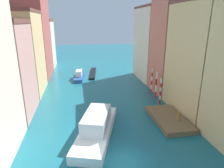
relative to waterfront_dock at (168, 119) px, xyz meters
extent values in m
plane|color=#196070|center=(-7.84, 17.59, -0.31)|extent=(154.00, 154.00, 0.00)
cube|color=#DBB77A|center=(-21.77, 15.20, 6.70)|extent=(7.69, 9.81, 14.02)
cube|color=brown|center=(-21.77, 15.20, 13.96)|extent=(7.84, 10.01, 0.51)
cube|color=#B25147|center=(-21.77, 26.60, 9.94)|extent=(7.69, 11.86, 20.50)
cube|color=beige|center=(-21.77, 37.30, 6.01)|extent=(7.69, 8.89, 12.63)
cube|color=brown|center=(-21.77, 37.30, 12.71)|extent=(7.84, 9.06, 0.76)
cube|color=#DBB77A|center=(6.09, 2.43, 7.17)|extent=(7.69, 9.85, 14.95)
cube|color=#C6705B|center=(6.09, 11.28, 8.20)|extent=(7.69, 7.07, 17.02)
cube|color=beige|center=(6.09, 20.40, 7.36)|extent=(7.69, 10.64, 15.33)
cube|color=brown|center=(6.09, 20.40, 15.25)|extent=(7.84, 10.85, 0.45)
cube|color=brown|center=(0.00, 0.00, 0.00)|extent=(3.90, 7.67, 0.62)
cylinder|color=olive|center=(0.77, -1.11, 0.88)|extent=(0.36, 0.36, 1.15)
sphere|color=tan|center=(0.77, -1.11, 1.59)|extent=(0.26, 0.26, 0.26)
cylinder|color=red|center=(1.22, 5.83, 0.03)|extent=(0.27, 0.27, 0.68)
cylinder|color=white|center=(1.22, 5.83, 0.72)|extent=(0.27, 0.27, 0.68)
cylinder|color=red|center=(1.22, 5.83, 1.40)|extent=(0.27, 0.27, 0.68)
cylinder|color=white|center=(1.22, 5.83, 2.08)|extent=(0.27, 0.27, 0.68)
cylinder|color=red|center=(1.22, 5.83, 2.77)|extent=(0.27, 0.27, 0.68)
cylinder|color=white|center=(1.22, 5.83, 3.45)|extent=(0.27, 0.27, 0.68)
sphere|color=gold|center=(1.22, 5.83, 3.90)|extent=(0.29, 0.29, 0.29)
cylinder|color=red|center=(1.43, 8.22, 0.26)|extent=(0.26, 0.26, 1.14)
cylinder|color=white|center=(1.43, 8.22, 1.41)|extent=(0.26, 0.26, 1.14)
cylinder|color=red|center=(1.43, 8.22, 2.55)|extent=(0.26, 0.26, 1.14)
cylinder|color=white|center=(1.43, 8.22, 3.70)|extent=(0.26, 0.26, 1.14)
sphere|color=gold|center=(1.43, 8.22, 4.37)|extent=(0.29, 0.29, 0.29)
cylinder|color=red|center=(1.62, 10.78, 0.08)|extent=(0.26, 0.26, 0.78)
cylinder|color=white|center=(1.62, 10.78, 0.86)|extent=(0.26, 0.26, 0.78)
cylinder|color=red|center=(1.62, 10.78, 1.64)|extent=(0.26, 0.26, 0.78)
cylinder|color=white|center=(1.62, 10.78, 2.42)|extent=(0.26, 0.26, 0.78)
cylinder|color=red|center=(1.62, 10.78, 3.20)|extent=(0.26, 0.26, 0.78)
cylinder|color=white|center=(1.62, 10.78, 3.98)|extent=(0.26, 0.26, 0.78)
sphere|color=gold|center=(1.62, 10.78, 4.47)|extent=(0.29, 0.29, 0.29)
cube|color=white|center=(-9.66, -1.67, 0.20)|extent=(6.46, 11.61, 1.02)
cube|color=silver|center=(-9.66, -1.67, 1.58)|extent=(4.06, 6.00, 1.74)
cube|color=black|center=(-7.83, 26.38, -0.09)|extent=(2.60, 11.00, 0.44)
cube|color=#234C93|center=(-11.28, 22.71, 0.07)|extent=(2.58, 7.74, 0.76)
cube|color=silver|center=(-11.28, 22.71, 1.03)|extent=(1.56, 3.04, 1.17)
camera|label=1|loc=(-11.44, -22.01, 12.25)|focal=31.89mm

